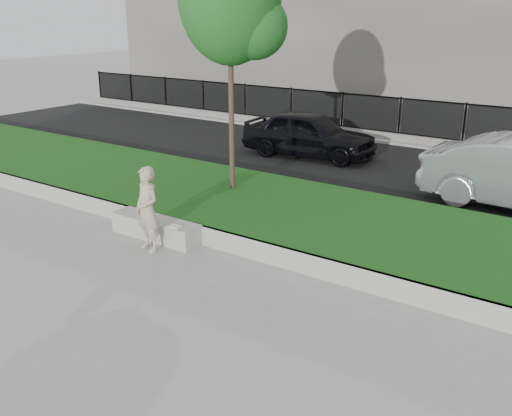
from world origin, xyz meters
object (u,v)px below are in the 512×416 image
Objects in this scene: car_dark at (309,134)px; young_tree at (234,1)px; man at (147,209)px; stone_bench at (156,228)px; book at (175,226)px.

young_tree is at bearing -175.76° from car_dark.
stone_bench is at bearing 135.73° from man.
man reaches higher than book.
stone_bench is 0.49× the size of car_dark.
man is 0.29× the size of young_tree.
young_tree is (-0.28, 3.21, 3.77)m from man.
man is 8.26m from car_dark.
stone_bench is at bearing -179.43° from car_dark.
stone_bench is 1.24× the size of man.
man is 0.64m from book.
man is 6.98× the size of book.
car_dark reaches higher than book.
car_dark is at bearing 95.88° from stone_bench.
man is 0.40× the size of car_dark.
car_dark is at bearing 111.07° from man.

